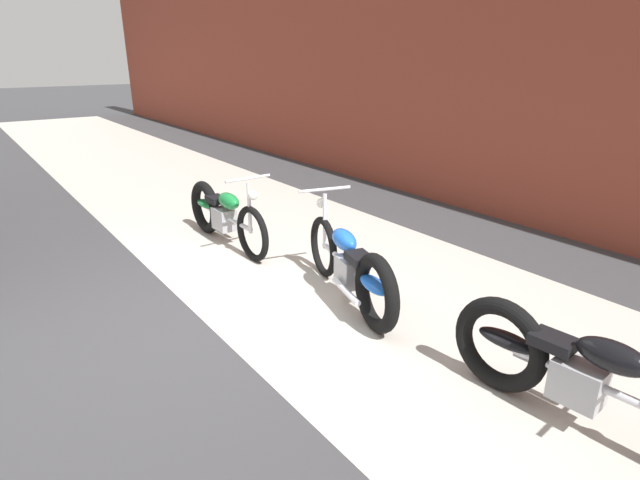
{
  "coord_description": "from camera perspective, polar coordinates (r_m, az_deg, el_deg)",
  "views": [
    {
      "loc": [
        3.98,
        -1.62,
        2.37
      ],
      "look_at": [
        0.43,
        0.99,
        0.75
      ],
      "focal_mm": 28.53,
      "sensor_mm": 36.0,
      "label": 1
    }
  ],
  "objects": [
    {
      "name": "ground_plane",
      "position": [
        4.9,
        -12.58,
        -9.23
      ],
      "size": [
        80.0,
        80.0,
        0.0
      ],
      "primitive_type": "plane",
      "color": "#38383A"
    },
    {
      "name": "sidewalk_slab",
      "position": [
        5.72,
        3.57,
        -4.26
      ],
      "size": [
        36.0,
        3.5,
        0.01
      ],
      "primitive_type": "cube",
      "color": "#B2ADA3",
      "rests_on": "ground"
    },
    {
      "name": "brick_building_wall",
      "position": [
        7.89,
        24.88,
        19.28
      ],
      "size": [
        36.0,
        0.5,
        4.96
      ],
      "primitive_type": "cube",
      "color": "brown",
      "rests_on": "ground"
    },
    {
      "name": "motorcycle_green",
      "position": [
        6.79,
        -11.01,
        2.96
      ],
      "size": [
        2.01,
        0.58,
        1.03
      ],
      "rotation": [
        0.0,
        0.0,
        0.01
      ],
      "color": "black",
      "rests_on": "ground"
    },
    {
      "name": "motorcycle_blue",
      "position": [
        4.96,
        3.75,
        -3.27
      ],
      "size": [
        1.96,
        0.78,
        1.03
      ],
      "rotation": [
        0.0,
        0.0,
        2.87
      ],
      "color": "black",
      "rests_on": "ground"
    },
    {
      "name": "motorcycle_black",
      "position": [
        3.85,
        26.03,
        -12.96
      ],
      "size": [
        2.01,
        0.58,
        1.03
      ],
      "rotation": [
        0.0,
        0.0,
        0.09
      ],
      "color": "black",
      "rests_on": "ground"
    }
  ]
}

